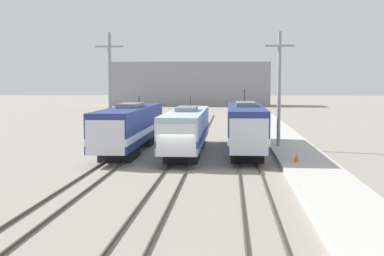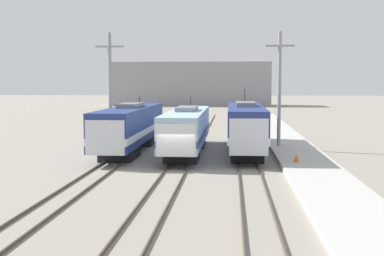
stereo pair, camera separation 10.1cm
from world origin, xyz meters
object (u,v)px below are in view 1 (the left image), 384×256
(catenary_tower_left, at_px, (110,88))
(traffic_cone, at_px, (296,158))
(locomotive_far_right, at_px, (246,127))
(catenary_tower_right, at_px, (279,88))
(locomotive_center, at_px, (186,130))
(locomotive_far_left, at_px, (130,127))

(catenary_tower_left, relative_size, traffic_cone, 17.09)
(locomotive_far_right, bearing_deg, traffic_cone, -63.52)
(catenary_tower_left, height_order, traffic_cone, catenary_tower_left)
(catenary_tower_right, bearing_deg, catenary_tower_left, 180.00)
(catenary_tower_left, bearing_deg, locomotive_center, -25.06)
(locomotive_far_right, xyz_separation_m, catenary_tower_left, (-12.22, 2.82, 3.23))
(catenary_tower_left, distance_m, traffic_cone, 19.05)
(locomotive_far_left, relative_size, catenary_tower_right, 1.86)
(locomotive_center, bearing_deg, locomotive_far_left, 169.85)
(locomotive_far_left, bearing_deg, catenary_tower_right, 10.94)
(locomotive_far_right, xyz_separation_m, traffic_cone, (3.44, -6.90, -1.59))
(locomotive_far_left, bearing_deg, traffic_cone, -28.35)
(locomotive_center, height_order, catenary_tower_left, catenary_tower_left)
(locomotive_far_left, xyz_separation_m, locomotive_center, (4.97, -0.89, -0.12))
(locomotive_far_right, height_order, catenary_tower_left, catenary_tower_left)
(locomotive_far_right, height_order, catenary_tower_right, catenary_tower_right)
(locomotive_far_left, bearing_deg, catenary_tower_left, 132.43)
(locomotive_far_left, height_order, traffic_cone, locomotive_far_left)
(locomotive_center, bearing_deg, catenary_tower_right, 23.03)
(locomotive_center, xyz_separation_m, locomotive_far_right, (4.97, 0.58, 0.18))
(catenary_tower_right, xyz_separation_m, traffic_cone, (0.42, -9.72, -4.81))
(locomotive_center, bearing_deg, locomotive_far_right, 6.62)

